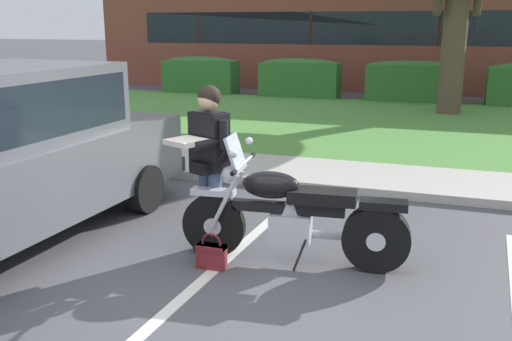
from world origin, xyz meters
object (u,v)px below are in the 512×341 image
object	(u,v)px
motorcycle	(301,216)
hedge_left	(201,74)
brick_building	(442,30)
hedge_center_right	(412,81)
handbag	(211,254)
hedge_center_left	(300,77)
rider_person	(208,155)

from	to	relation	value
motorcycle	hedge_left	bearing A→B (deg)	118.20
hedge_left	brick_building	world-z (taller)	brick_building
motorcycle	hedge_left	distance (m)	14.20
hedge_center_right	handbag	bearing A→B (deg)	-94.05
hedge_center_left	brick_building	bearing A→B (deg)	58.63
hedge_left	hedge_center_left	bearing A→B (deg)	0.00
rider_person	handbag	size ratio (longest dim) A/B	4.74
hedge_left	brick_building	xyz separation A→B (m)	(7.45, 6.60, 1.40)
motorcycle	hedge_left	size ratio (longest dim) A/B	0.91
rider_person	brick_building	distance (m)	19.19
rider_person	hedge_left	bearing A→B (deg)	114.66
motorcycle	brick_building	xyz separation A→B (m)	(0.74, 19.11, 1.56)
hedge_left	brick_building	bearing A→B (deg)	41.53
handbag	rider_person	bearing A→B (deg)	115.55
hedge_left	hedge_center_right	distance (m)	6.85
motorcycle	hedge_center_left	distance (m)	12.94
hedge_center_left	hedge_center_right	distance (m)	3.43
handbag	brick_building	xyz separation A→B (m)	(1.51, 19.51, 1.91)
handbag	hedge_left	xyz separation A→B (m)	(-5.94, 12.91, 0.51)
handbag	brick_building	size ratio (longest dim) A/B	0.01
rider_person	hedge_center_left	distance (m)	12.71
rider_person	hedge_left	xyz separation A→B (m)	(-5.73, 12.49, -0.36)
hedge_center_right	brick_building	xyz separation A→B (m)	(0.60, 6.60, 1.40)
rider_person	hedge_center_right	bearing A→B (deg)	84.89
hedge_center_right	motorcycle	bearing A→B (deg)	-90.65
motorcycle	hedge_center_left	world-z (taller)	motorcycle
rider_person	hedge_left	size ratio (longest dim) A/B	0.69
handbag	hedge_center_right	xyz separation A→B (m)	(0.92, 12.91, 0.51)
handbag	hedge_center_left	world-z (taller)	hedge_center_left
brick_building	motorcycle	bearing A→B (deg)	-92.21
rider_person	brick_building	world-z (taller)	brick_building
hedge_center_right	brick_building	world-z (taller)	brick_building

